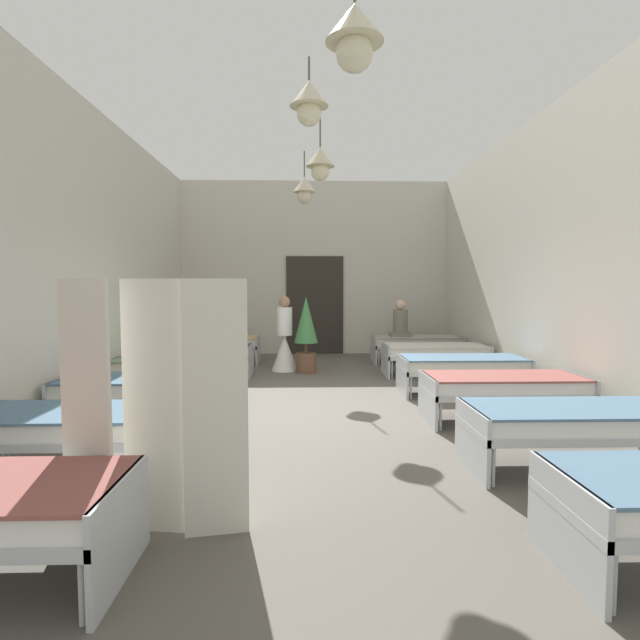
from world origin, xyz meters
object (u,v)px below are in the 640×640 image
at_px(bed_right_row_2, 503,386).
at_px(privacy_screen, 152,408).
at_px(bed_left_row_5, 215,343).
at_px(potted_plant, 306,330).
at_px(bed_left_row_2, 142,388).
at_px(bed_left_row_4, 199,353).
at_px(bed_left_row_1, 81,426).
at_px(bed_right_row_1, 574,422).
at_px(bed_right_row_3, 462,365).
at_px(nurse_near_aisle, 285,344).
at_px(patient_seated_secondary, 171,352).
at_px(bed_right_row_4, 435,352).
at_px(patient_seated_primary, 400,323).
at_px(bed_right_row_5, 416,342).
at_px(bed_left_row_3, 176,367).

bearing_deg(bed_right_row_2, privacy_screen, -142.62).
distance_m(bed_left_row_5, privacy_screen, 7.39).
bearing_deg(potted_plant, bed_left_row_2, -119.39).
bearing_deg(bed_left_row_4, bed_left_row_1, -90.00).
height_order(bed_right_row_1, bed_left_row_4, same).
distance_m(bed_left_row_2, bed_left_row_5, 4.70).
distance_m(bed_right_row_3, bed_left_row_5, 5.38).
height_order(bed_left_row_2, nurse_near_aisle, nurse_near_aisle).
bearing_deg(privacy_screen, bed_left_row_1, 139.93).
height_order(bed_right_row_2, bed_left_row_4, same).
height_order(bed_left_row_2, patient_seated_secondary, patient_seated_secondary).
bearing_deg(bed_right_row_3, bed_right_row_4, 90.00).
distance_m(bed_left_row_2, nurse_near_aisle, 4.06).
bearing_deg(potted_plant, bed_right_row_2, -55.43).
xyz_separation_m(bed_right_row_3, patient_seated_primary, (-0.35, 3.14, 0.43)).
height_order(patient_seated_primary, patient_seated_secondary, same).
bearing_deg(patient_seated_secondary, nurse_near_aisle, 72.16).
xyz_separation_m(bed_right_row_1, bed_left_row_4, (-4.37, 4.70, 0.00)).
bearing_deg(privacy_screen, bed_left_row_4, 107.12).
bearing_deg(bed_left_row_1, bed_left_row_5, 90.00).
distance_m(nurse_near_aisle, patient_seated_secondary, 3.92).
distance_m(bed_left_row_5, potted_plant, 2.34).
relative_size(bed_left_row_2, bed_right_row_3, 1.00).
height_order(potted_plant, privacy_screen, privacy_screen).
distance_m(bed_right_row_2, bed_right_row_3, 1.57).
xyz_separation_m(bed_left_row_1, bed_right_row_1, (4.37, 0.00, 0.00)).
height_order(bed_left_row_4, nurse_near_aisle, nurse_near_aisle).
bearing_deg(bed_right_row_4, nurse_near_aisle, 167.68).
bearing_deg(bed_right_row_5, patient_seated_secondary, -130.78).
relative_size(bed_left_row_3, bed_right_row_4, 1.00).
bearing_deg(bed_right_row_5, bed_left_row_5, 180.00).
bearing_deg(patient_seated_primary, bed_left_row_4, -158.69).
distance_m(bed_left_row_1, bed_left_row_2, 1.57).
xyz_separation_m(bed_left_row_5, potted_plant, (1.97, -1.21, 0.38)).
bearing_deg(nurse_near_aisle, bed_right_row_3, -29.90).
xyz_separation_m(bed_right_row_5, privacy_screen, (-3.42, -7.32, 0.41)).
bearing_deg(bed_left_row_3, bed_right_row_4, 19.72).
relative_size(bed_right_row_5, potted_plant, 1.30).
relative_size(patient_seated_secondary, privacy_screen, 0.47).
bearing_deg(bed_right_row_1, bed_left_row_5, 124.89).
bearing_deg(privacy_screen, bed_left_row_3, 110.53).
height_order(bed_left_row_4, bed_right_row_5, same).
relative_size(bed_right_row_3, potted_plant, 1.30).
height_order(bed_right_row_2, bed_right_row_3, same).
bearing_deg(privacy_screen, bed_right_row_3, 58.44).
relative_size(bed_left_row_3, bed_left_row_5, 1.00).
xyz_separation_m(bed_left_row_2, patient_seated_secondary, (0.35, 0.04, 0.43)).
relative_size(bed_left_row_3, privacy_screen, 1.12).
bearing_deg(nurse_near_aisle, patient_seated_primary, 28.81).
bearing_deg(bed_right_row_2, bed_right_row_5, 90.00).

